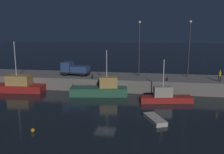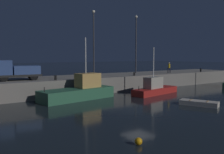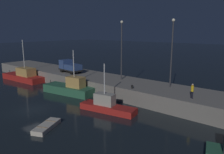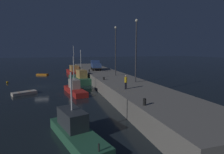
% 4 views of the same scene
% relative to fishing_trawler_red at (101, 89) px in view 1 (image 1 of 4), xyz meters
% --- Properties ---
extents(ground_plane, '(320.00, 320.00, 0.00)m').
position_rel_fishing_trawler_red_xyz_m(ground_plane, '(2.17, -7.67, -0.91)').
color(ground_plane, black).
extents(pier_quay, '(60.54, 7.22, 2.06)m').
position_rel_fishing_trawler_red_xyz_m(pier_quay, '(2.17, 5.39, 0.11)').
color(pier_quay, gray).
rests_on(pier_quay, ground).
extents(fishing_trawler_red, '(8.97, 4.05, 6.96)m').
position_rel_fishing_trawler_red_xyz_m(fishing_trawler_red, '(0.00, 0.00, 0.00)').
color(fishing_trawler_red, '#2D6647').
rests_on(fishing_trawler_red, ground).
extents(fishing_boat_blue, '(10.62, 3.59, 8.08)m').
position_rel_fishing_trawler_red_xyz_m(fishing_boat_blue, '(-14.47, 0.08, 0.02)').
color(fishing_boat_blue, red).
rests_on(fishing_boat_blue, ground).
extents(fishing_boat_white, '(7.44, 3.22, 5.96)m').
position_rel_fishing_trawler_red_xyz_m(fishing_boat_white, '(9.60, -2.05, -0.17)').
color(fishing_boat_white, red).
rests_on(fishing_boat_white, ground).
extents(rowboat_white_mid, '(2.69, 3.82, 0.51)m').
position_rel_fishing_trawler_red_xyz_m(rowboat_white_mid, '(8.17, -9.76, -0.68)').
color(rowboat_white_mid, beige).
rests_on(rowboat_white_mid, ground).
extents(mooring_buoy_near, '(0.42, 0.42, 0.42)m').
position_rel_fishing_trawler_red_xyz_m(mooring_buoy_near, '(-3.73, -14.77, -0.70)').
color(mooring_buoy_near, orange).
rests_on(mooring_buoy_near, ground).
extents(lamp_post_west, '(0.44, 0.44, 9.30)m').
position_rel_fishing_trawler_red_xyz_m(lamp_post_west, '(5.43, 6.21, 6.49)').
color(lamp_post_west, '#38383D').
rests_on(lamp_post_west, pier_quay).
extents(lamp_post_east, '(0.44, 0.44, 9.35)m').
position_rel_fishing_trawler_red_xyz_m(lamp_post_east, '(13.68, 6.72, 6.51)').
color(lamp_post_east, '#38383D').
rests_on(lamp_post_east, pier_quay).
extents(utility_truck, '(5.17, 2.52, 2.32)m').
position_rel_fishing_trawler_red_xyz_m(utility_truck, '(-5.66, 4.67, 2.30)').
color(utility_truck, black).
rests_on(utility_truck, pier_quay).
extents(dockworker, '(0.46, 0.46, 1.76)m').
position_rel_fishing_trawler_red_xyz_m(dockworker, '(18.01, 3.44, 2.15)').
color(dockworker, black).
rests_on(dockworker, pier_quay).
extents(bollard_west, '(0.28, 0.28, 0.56)m').
position_rel_fishing_trawler_red_xyz_m(bollard_west, '(-1.87, 2.32, 1.42)').
color(bollard_west, black).
rests_on(bollard_west, pier_quay).
extents(bollard_central, '(0.28, 0.28, 0.46)m').
position_rel_fishing_trawler_red_xyz_m(bollard_central, '(10.07, 2.65, 1.37)').
color(bollard_central, black).
rests_on(bollard_central, pier_quay).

